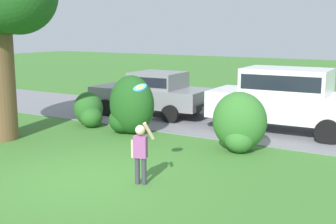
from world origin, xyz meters
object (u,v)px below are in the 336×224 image
Objects in this scene: frisbee at (140,88)px; parked_suv at (286,97)px; parked_sedan at (153,92)px; child_thrower at (141,149)px.

parked_suv is at bearing 78.50° from frisbee.
parked_sedan reaches higher than child_thrower.
parked_suv reaches higher than child_thrower.
parked_suv is 6.21m from child_thrower.
parked_sedan is 15.51× the size of frisbee.
parked_suv is 3.71× the size of child_thrower.
frisbee is (3.68, -6.06, 1.06)m from parked_sedan.
child_thrower is at bearing -99.61° from parked_suv.
parked_suv is (4.88, -0.18, 0.23)m from parked_sedan.
frisbee is at bearing -58.72° from parked_sedan.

